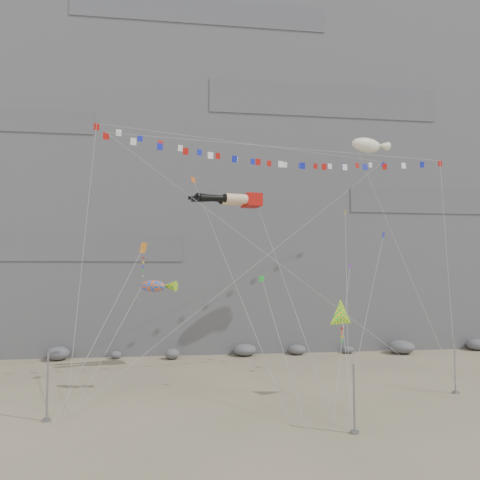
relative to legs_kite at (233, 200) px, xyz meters
The scene contains 18 objects.
ground 17.71m from the legs_kite, 70.90° to the right, with size 120.00×120.00×0.00m, color gray.
cliff 26.52m from the legs_kite, 84.27° to the left, with size 80.00×28.00×50.00m, color slate.
talus_boulders 18.42m from the legs_kite, 75.77° to the left, with size 60.00×3.00×1.20m, color slate, non-canonical shape.
anchor_pole_left 22.16m from the legs_kite, 139.18° to the right, with size 0.12×0.12×4.23m, color gray.
anchor_pole_center 21.87m from the legs_kite, 72.05° to the right, with size 0.12×0.12×3.96m, color gray.
anchor_pole_right 23.04m from the legs_kite, 27.38° to the right, with size 0.12×0.12×4.01m, color gray.
legs_kite is the anchor object (origin of this frame).
flag_banner_upper 6.38m from the legs_kite, 25.29° to the left, with size 29.63×17.12×28.86m.
flag_banner_lower 7.21m from the legs_kite, 39.91° to the right, with size 30.36×8.82×23.44m.
harlequin_kite 9.89m from the legs_kite, 154.82° to the right, with size 5.63×9.49×14.84m.
fish_windsock 12.02m from the legs_kite, 139.00° to the right, with size 6.59×6.04×10.65m.
delta_kite 15.21m from the legs_kite, 52.94° to the right, with size 3.11×7.59×9.28m.
blimp_windsock 15.32m from the legs_kite, ahead, with size 4.81×12.42×24.80m.
small_kite_a 3.87m from the legs_kite, behind, with size 6.40×14.06×23.03m.
small_kite_b 12.24m from the legs_kite, 17.08° to the right, with size 5.96×11.44×15.55m.
small_kite_c 10.14m from the legs_kite, 77.58° to the right, with size 1.66×8.90×12.14m.
small_kite_d 11.17m from the legs_kite, ahead, with size 5.63×14.26×20.97m.
small_kite_e 14.01m from the legs_kite, 11.28° to the right, with size 7.99×10.37×17.51m.
Camera 1 is at (-7.56, -35.30, 9.28)m, focal length 35.00 mm.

